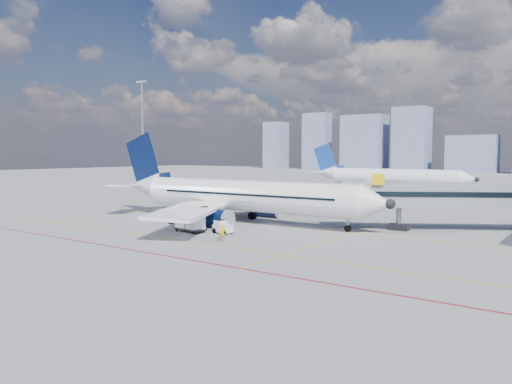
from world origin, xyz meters
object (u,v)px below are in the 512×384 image
cargo_dolly (190,222)px  main_aircraft (236,196)px  belt_loader (184,219)px  baggage_tug (222,227)px  second_aircraft (387,177)px  ramp_worker (222,233)px

cargo_dolly → main_aircraft: bearing=104.1°
belt_loader → baggage_tug: bearing=-7.7°
second_aircraft → baggage_tug: bearing=-83.4°
belt_loader → cargo_dolly: bearing=-31.3°
main_aircraft → belt_loader: main_aircraft is taller
second_aircraft → baggage_tug: second_aircraft is taller
main_aircraft → ramp_worker: 14.19m
main_aircraft → baggage_tug: 9.70m
baggage_tug → ramp_worker: ramp_worker is taller
main_aircraft → belt_loader: bearing=-120.0°
second_aircraft → cargo_dolly: second_aircraft is taller
baggage_tug → cargo_dolly: 3.69m
second_aircraft → belt_loader: (-1.07, -62.39, -2.56)m
main_aircraft → second_aircraft: bearing=90.4°
ramp_worker → cargo_dolly: bearing=111.4°
main_aircraft → baggage_tug: (4.56, -8.19, -2.52)m
baggage_tug → second_aircraft: bearing=102.2°
second_aircraft → ramp_worker: bearing=-81.2°
second_aircraft → main_aircraft: bearing=-87.1°
ramp_worker → belt_loader: bearing=102.1°
baggage_tug → cargo_dolly: size_ratio=0.58×
baggage_tug → belt_loader: bearing=169.9°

